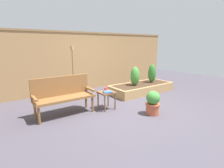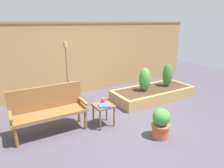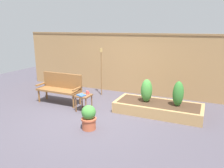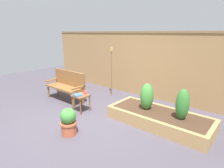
{
  "view_description": "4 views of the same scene",
  "coord_description": "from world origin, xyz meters",
  "px_view_note": "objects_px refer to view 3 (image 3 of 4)",
  "views": [
    {
      "loc": [
        -2.89,
        -3.42,
        1.71
      ],
      "look_at": [
        0.05,
        0.68,
        0.56
      ],
      "focal_mm": 28.16,
      "sensor_mm": 36.0,
      "label": 1
    },
    {
      "loc": [
        -2.22,
        -3.16,
        2.16
      ],
      "look_at": [
        0.23,
        1.03,
        0.65
      ],
      "focal_mm": 32.32,
      "sensor_mm": 36.0,
      "label": 2
    },
    {
      "loc": [
        2.8,
        -4.81,
        2.36
      ],
      "look_at": [
        0.42,
        0.48,
        0.85
      ],
      "focal_mm": 35.19,
      "sensor_mm": 36.0,
      "label": 3
    },
    {
      "loc": [
        3.36,
        -2.82,
        2.12
      ],
      "look_at": [
        0.12,
        1.03,
        0.73
      ],
      "focal_mm": 29.91,
      "sensor_mm": 36.0,
      "label": 4
    }
  ],
  "objects_px": {
    "side_table": "(84,98)",
    "shrub_far_corner": "(178,94)",
    "cup_on_table": "(88,92)",
    "tiki_torch": "(101,63)",
    "shrub_near_bench": "(147,91)",
    "book_on_table": "(81,95)",
    "potted_boxwood": "(89,117)",
    "garden_bench": "(60,86)"
  },
  "relations": [
    {
      "from": "side_table",
      "to": "shrub_near_bench",
      "type": "xyz_separation_m",
      "value": [
        1.65,
        0.68,
        0.23
      ]
    },
    {
      "from": "side_table",
      "to": "shrub_far_corner",
      "type": "distance_m",
      "value": 2.61
    },
    {
      "from": "side_table",
      "to": "cup_on_table",
      "type": "height_order",
      "value": "cup_on_table"
    },
    {
      "from": "tiki_torch",
      "to": "garden_bench",
      "type": "bearing_deg",
      "value": -123.15
    },
    {
      "from": "cup_on_table",
      "to": "shrub_near_bench",
      "type": "distance_m",
      "value": 1.69
    },
    {
      "from": "shrub_near_bench",
      "to": "shrub_far_corner",
      "type": "relative_size",
      "value": 0.96
    },
    {
      "from": "cup_on_table",
      "to": "tiki_torch",
      "type": "relative_size",
      "value": 0.07
    },
    {
      "from": "book_on_table",
      "to": "potted_boxwood",
      "type": "bearing_deg",
      "value": -29.76
    },
    {
      "from": "side_table",
      "to": "book_on_table",
      "type": "bearing_deg",
      "value": -105.22
    },
    {
      "from": "side_table",
      "to": "shrub_near_bench",
      "type": "height_order",
      "value": "shrub_near_bench"
    },
    {
      "from": "shrub_near_bench",
      "to": "side_table",
      "type": "bearing_deg",
      "value": -157.73
    },
    {
      "from": "shrub_far_corner",
      "to": "tiki_torch",
      "type": "relative_size",
      "value": 0.41
    },
    {
      "from": "potted_boxwood",
      "to": "cup_on_table",
      "type": "bearing_deg",
      "value": 121.39
    },
    {
      "from": "potted_boxwood",
      "to": "shrub_far_corner",
      "type": "distance_m",
      "value": 2.46
    },
    {
      "from": "side_table",
      "to": "book_on_table",
      "type": "height_order",
      "value": "book_on_table"
    },
    {
      "from": "garden_bench",
      "to": "side_table",
      "type": "distance_m",
      "value": 1.12
    },
    {
      "from": "shrub_far_corner",
      "to": "tiki_torch",
      "type": "height_order",
      "value": "tiki_torch"
    },
    {
      "from": "potted_boxwood",
      "to": "shrub_near_bench",
      "type": "xyz_separation_m",
      "value": [
        0.93,
        1.65,
        0.32
      ]
    },
    {
      "from": "shrub_near_bench",
      "to": "potted_boxwood",
      "type": "bearing_deg",
      "value": -119.33
    },
    {
      "from": "side_table",
      "to": "cup_on_table",
      "type": "bearing_deg",
      "value": 64.16
    },
    {
      "from": "cup_on_table",
      "to": "tiki_torch",
      "type": "height_order",
      "value": "tiki_torch"
    },
    {
      "from": "cup_on_table",
      "to": "shrub_near_bench",
      "type": "bearing_deg",
      "value": 19.23
    },
    {
      "from": "book_on_table",
      "to": "cup_on_table",
      "type": "bearing_deg",
      "value": 88.44
    },
    {
      "from": "shrub_far_corner",
      "to": "potted_boxwood",
      "type": "bearing_deg",
      "value": -137.33
    },
    {
      "from": "shrub_far_corner",
      "to": "tiki_torch",
      "type": "bearing_deg",
      "value": 161.63
    },
    {
      "from": "cup_on_table",
      "to": "shrub_near_bench",
      "type": "xyz_separation_m",
      "value": [
        1.59,
        0.56,
        0.1
      ]
    },
    {
      "from": "book_on_table",
      "to": "shrub_near_bench",
      "type": "height_order",
      "value": "shrub_near_bench"
    },
    {
      "from": "potted_boxwood",
      "to": "tiki_torch",
      "type": "distance_m",
      "value": 2.86
    },
    {
      "from": "garden_bench",
      "to": "cup_on_table",
      "type": "height_order",
      "value": "garden_bench"
    },
    {
      "from": "cup_on_table",
      "to": "book_on_table",
      "type": "bearing_deg",
      "value": -111.57
    },
    {
      "from": "garden_bench",
      "to": "potted_boxwood",
      "type": "xyz_separation_m",
      "value": [
        1.78,
        -1.31,
        -0.24
      ]
    },
    {
      "from": "cup_on_table",
      "to": "book_on_table",
      "type": "xyz_separation_m",
      "value": [
        -0.08,
        -0.21,
        -0.03
      ]
    },
    {
      "from": "side_table",
      "to": "shrub_near_bench",
      "type": "bearing_deg",
      "value": 22.27
    },
    {
      "from": "potted_boxwood",
      "to": "shrub_far_corner",
      "type": "xyz_separation_m",
      "value": [
        1.79,
        1.65,
        0.34
      ]
    },
    {
      "from": "side_table",
      "to": "garden_bench",
      "type": "bearing_deg",
      "value": 162.49
    },
    {
      "from": "shrub_near_bench",
      "to": "shrub_far_corner",
      "type": "distance_m",
      "value": 0.86
    },
    {
      "from": "shrub_near_bench",
      "to": "shrub_far_corner",
      "type": "height_order",
      "value": "shrub_far_corner"
    },
    {
      "from": "side_table",
      "to": "tiki_torch",
      "type": "relative_size",
      "value": 0.29
    },
    {
      "from": "book_on_table",
      "to": "shrub_far_corner",
      "type": "xyz_separation_m",
      "value": [
        2.54,
        0.76,
        0.14
      ]
    },
    {
      "from": "cup_on_table",
      "to": "garden_bench",
      "type": "bearing_deg",
      "value": 169.18
    },
    {
      "from": "side_table",
      "to": "tiki_torch",
      "type": "height_order",
      "value": "tiki_torch"
    },
    {
      "from": "side_table",
      "to": "shrub_far_corner",
      "type": "relative_size",
      "value": 0.7
    }
  ]
}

